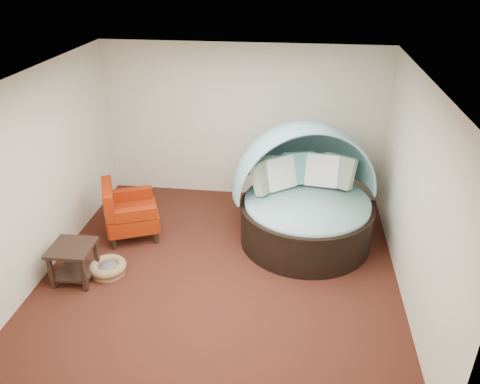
# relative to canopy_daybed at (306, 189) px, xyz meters

# --- Properties ---
(floor) EXTENTS (5.00, 5.00, 0.00)m
(floor) POSITION_rel_canopy_daybed_xyz_m (-1.15, -1.07, -0.87)
(floor) COLOR #441E13
(floor) RESTS_ON ground
(wall_back) EXTENTS (5.00, 0.00, 5.00)m
(wall_back) POSITION_rel_canopy_daybed_xyz_m (-1.15, 1.43, 0.53)
(wall_back) COLOR beige
(wall_back) RESTS_ON floor
(wall_front) EXTENTS (5.00, 0.00, 5.00)m
(wall_front) POSITION_rel_canopy_daybed_xyz_m (-1.15, -3.57, 0.53)
(wall_front) COLOR beige
(wall_front) RESTS_ON floor
(wall_left) EXTENTS (0.00, 5.00, 5.00)m
(wall_left) POSITION_rel_canopy_daybed_xyz_m (-3.65, -1.07, 0.53)
(wall_left) COLOR beige
(wall_left) RESTS_ON floor
(wall_right) EXTENTS (0.00, 5.00, 5.00)m
(wall_right) POSITION_rel_canopy_daybed_xyz_m (1.35, -1.07, 0.53)
(wall_right) COLOR beige
(wall_right) RESTS_ON floor
(ceiling) EXTENTS (5.00, 5.00, 0.00)m
(ceiling) POSITION_rel_canopy_daybed_xyz_m (-1.15, -1.07, 1.93)
(ceiling) COLOR white
(ceiling) RESTS_ON wall_back
(canopy_daybed) EXTENTS (2.58, 2.54, 1.89)m
(canopy_daybed) POSITION_rel_canopy_daybed_xyz_m (0.00, 0.00, 0.00)
(canopy_daybed) COLOR black
(canopy_daybed) RESTS_ON floor
(pet_basket) EXTENTS (0.63, 0.63, 0.18)m
(pet_basket) POSITION_rel_canopy_daybed_xyz_m (-2.76, -1.33, -0.78)
(pet_basket) COLOR brown
(pet_basket) RESTS_ON floor
(red_armchair) EXTENTS (1.06, 1.06, 0.95)m
(red_armchair) POSITION_rel_canopy_daybed_xyz_m (-2.79, -0.32, -0.44)
(red_armchair) COLOR black
(red_armchair) RESTS_ON floor
(side_table) EXTENTS (0.58, 0.58, 0.55)m
(side_table) POSITION_rel_canopy_daybed_xyz_m (-3.15, -1.52, -0.52)
(side_table) COLOR black
(side_table) RESTS_ON floor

